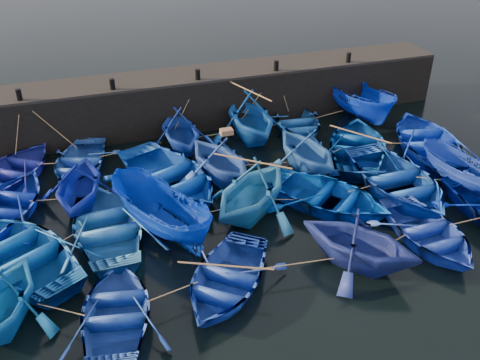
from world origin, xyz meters
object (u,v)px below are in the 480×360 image
object	(u,v)px
boat_0	(15,169)
boat_13	(23,252)
wooden_crate	(227,132)
boat_8	(169,175)
boat_20	(1,300)

from	to	relation	value
boat_0	boat_13	size ratio (longest dim) A/B	0.84
boat_13	wooden_crate	bearing A→B (deg)	173.46
boat_8	boat_20	world-z (taller)	boat_20
boat_20	wooden_crate	world-z (taller)	wooden_crate
boat_20	wooden_crate	distance (m)	10.42
boat_0	wooden_crate	size ratio (longest dim) A/B	9.08
boat_13	wooden_crate	distance (m)	8.85
boat_13	boat_0	bearing A→B (deg)	-114.70
boat_0	wooden_crate	bearing A→B (deg)	-163.29
boat_0	boat_8	distance (m)	6.62
boat_13	boat_20	size ratio (longest dim) A/B	1.46
boat_0	boat_8	size ratio (longest dim) A/B	0.79
boat_13	boat_20	distance (m)	2.69
boat_13	boat_20	world-z (taller)	boat_20
wooden_crate	boat_0	bearing A→B (deg)	161.69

